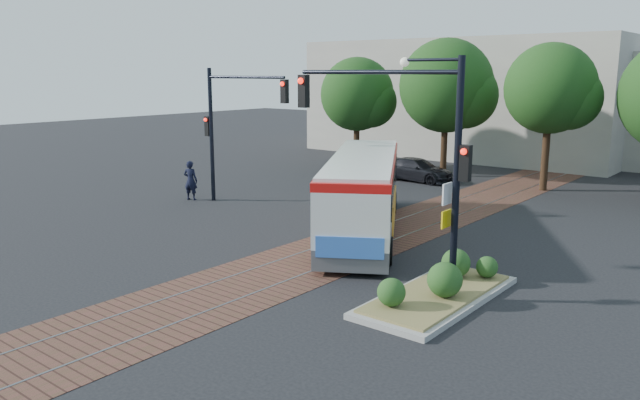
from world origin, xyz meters
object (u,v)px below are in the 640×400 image
at_px(city_bus, 363,190).
at_px(signal_pole_main, 414,137).
at_px(parked_car, 417,170).
at_px(traffic_island, 440,287).
at_px(officer, 191,180).
at_px(signal_pole_left, 228,117).

height_order(city_bus, signal_pole_main, signal_pole_main).
bearing_deg(parked_car, traffic_island, -145.93).
xyz_separation_m(city_bus, officer, (-9.62, -0.11, -0.68)).
distance_m(traffic_island, signal_pole_left, 14.50).
bearing_deg(parked_car, city_bus, -157.57).
xyz_separation_m(signal_pole_left, parked_car, (3.53, 10.47, -3.25)).
relative_size(city_bus, signal_pole_main, 1.72).
distance_m(officer, parked_car, 12.38).
bearing_deg(traffic_island, parked_car, 122.15).
bearing_deg(officer, traffic_island, 143.28).
bearing_deg(signal_pole_left, traffic_island, -20.36).
bearing_deg(signal_pole_main, officer, 163.53).
bearing_deg(city_bus, parked_car, 79.38).
bearing_deg(parked_car, signal_pole_left, 163.30).
bearing_deg(traffic_island, officer, 164.21).
height_order(city_bus, parked_car, city_bus).
distance_m(signal_pole_main, parked_car, 17.94).
bearing_deg(parked_car, signal_pole_main, -148.41).
relative_size(city_bus, officer, 5.65).
height_order(city_bus, traffic_island, city_bus).
relative_size(city_bus, traffic_island, 1.99).
bearing_deg(signal_pole_left, parked_car, 71.39).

